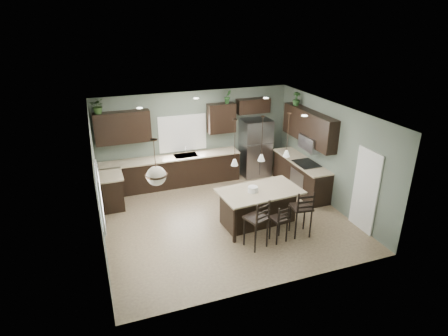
% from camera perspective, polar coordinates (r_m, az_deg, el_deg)
% --- Properties ---
extents(ground, '(6.00, 6.00, 0.00)m').
position_cam_1_polar(ground, '(9.79, 0.24, -7.70)').
color(ground, '#9E8466').
rests_on(ground, ground).
extents(pantry_door, '(0.04, 0.82, 2.04)m').
position_cam_1_polar(pantry_door, '(9.52, 20.74, -3.28)').
color(pantry_door, white).
rests_on(pantry_door, ground).
extents(window_back, '(1.35, 0.02, 1.00)m').
position_cam_1_polar(window_back, '(11.47, -6.34, 5.30)').
color(window_back, white).
rests_on(window_back, room_shell).
extents(window_left, '(0.02, 1.10, 1.00)m').
position_cam_1_polar(window_left, '(7.90, -18.47, -4.08)').
color(window_left, white).
rests_on(window_left, room_shell).
extents(left_return_cabs, '(0.60, 0.90, 0.90)m').
position_cam_1_polar(left_return_cabs, '(10.63, -16.84, -3.41)').
color(left_return_cabs, black).
rests_on(left_return_cabs, ground).
extents(left_return_countertop, '(0.66, 0.96, 0.04)m').
position_cam_1_polar(left_return_countertop, '(10.44, -17.02, -1.08)').
color(left_return_countertop, beige).
rests_on(left_return_countertop, left_return_cabs).
extents(back_lower_cabs, '(4.20, 0.60, 0.90)m').
position_cam_1_polar(back_lower_cabs, '(11.50, -7.94, -0.59)').
color(back_lower_cabs, black).
rests_on(back_lower_cabs, ground).
extents(back_countertop, '(4.20, 0.66, 0.04)m').
position_cam_1_polar(back_countertop, '(11.30, -8.05, 1.56)').
color(back_countertop, beige).
rests_on(back_countertop, back_lower_cabs).
extents(sink_inset, '(0.70, 0.45, 0.01)m').
position_cam_1_polar(sink_inset, '(11.39, -5.84, 1.91)').
color(sink_inset, gray).
rests_on(sink_inset, back_countertop).
extents(faucet, '(0.02, 0.02, 0.28)m').
position_cam_1_polar(faucet, '(11.31, -5.83, 2.55)').
color(faucet, silver).
rests_on(faucet, back_countertop).
extents(back_upper_left, '(1.55, 0.34, 0.90)m').
position_cam_1_polar(back_upper_left, '(10.95, -15.19, 5.99)').
color(back_upper_left, black).
rests_on(back_upper_left, room_shell).
extents(back_upper_right, '(0.85, 0.34, 0.90)m').
position_cam_1_polar(back_upper_right, '(11.54, -0.40, 7.61)').
color(back_upper_right, black).
rests_on(back_upper_right, room_shell).
extents(fridge_header, '(1.05, 0.34, 0.45)m').
position_cam_1_polar(fridge_header, '(11.84, 4.46, 9.44)').
color(fridge_header, black).
rests_on(fridge_header, room_shell).
extents(right_lower_cabs, '(0.60, 2.35, 0.90)m').
position_cam_1_polar(right_lower_cabs, '(11.36, 11.60, -1.14)').
color(right_lower_cabs, black).
rests_on(right_lower_cabs, ground).
extents(right_countertop, '(0.66, 2.35, 0.04)m').
position_cam_1_polar(right_countertop, '(11.17, 11.70, 1.05)').
color(right_countertop, beige).
rests_on(right_countertop, right_lower_cabs).
extents(cooktop, '(0.58, 0.75, 0.02)m').
position_cam_1_polar(cooktop, '(10.95, 12.44, 0.67)').
color(cooktop, black).
rests_on(cooktop, right_countertop).
extents(wall_oven_front, '(0.01, 0.72, 0.60)m').
position_cam_1_polar(wall_oven_front, '(11.00, 10.97, -1.91)').
color(wall_oven_front, gray).
rests_on(wall_oven_front, right_lower_cabs).
extents(right_upper_cabs, '(0.34, 2.35, 0.90)m').
position_cam_1_polar(right_upper_cabs, '(10.92, 12.81, 6.17)').
color(right_upper_cabs, black).
rests_on(right_upper_cabs, room_shell).
extents(microwave, '(0.40, 0.75, 0.40)m').
position_cam_1_polar(microwave, '(10.80, 13.16, 3.71)').
color(microwave, gray).
rests_on(microwave, right_upper_cabs).
extents(refrigerator, '(0.90, 0.74, 1.85)m').
position_cam_1_polar(refrigerator, '(12.07, 4.80, 3.12)').
color(refrigerator, gray).
rests_on(refrigerator, ground).
extents(kitchen_island, '(2.08, 1.29, 0.92)m').
position_cam_1_polar(kitchen_island, '(9.40, 5.40, -5.95)').
color(kitchen_island, black).
rests_on(kitchen_island, ground).
extents(serving_dish, '(0.24, 0.24, 0.14)m').
position_cam_1_polar(serving_dish, '(9.07, 4.42, -3.25)').
color(serving_dish, white).
rests_on(serving_dish, kitchen_island).
extents(bar_stool_left, '(0.57, 0.57, 1.20)m').
position_cam_1_polar(bar_stool_left, '(8.45, 4.91, -8.36)').
color(bar_stool_left, black).
rests_on(bar_stool_left, ground).
extents(bar_stool_center, '(0.41, 0.41, 0.96)m').
position_cam_1_polar(bar_stool_center, '(8.77, 8.33, -8.22)').
color(bar_stool_center, black).
rests_on(bar_stool_center, ground).
extents(bar_stool_right, '(0.50, 0.50, 1.21)m').
position_cam_1_polar(bar_stool_right, '(9.03, 11.65, -6.60)').
color(bar_stool_right, black).
rests_on(bar_stool_right, ground).
extents(pendant_left, '(0.17, 0.17, 1.10)m').
position_cam_1_polar(pendant_left, '(8.37, 1.66, 3.86)').
color(pendant_left, white).
rests_on(pendant_left, room_shell).
extents(pendant_center, '(0.17, 0.17, 1.10)m').
position_cam_1_polar(pendant_center, '(8.69, 5.83, 4.46)').
color(pendant_center, silver).
rests_on(pendant_center, room_shell).
extents(pendant_right, '(0.17, 0.17, 1.10)m').
position_cam_1_polar(pendant_right, '(9.05, 9.69, 4.99)').
color(pendant_right, white).
rests_on(pendant_right, room_shell).
extents(chandelier, '(0.42, 0.42, 0.94)m').
position_cam_1_polar(chandelier, '(7.17, -10.43, 0.84)').
color(chandelier, beige).
rests_on(chandelier, room_shell).
extents(plant_back_left, '(0.46, 0.42, 0.44)m').
position_cam_1_polar(plant_back_left, '(10.74, -18.66, 8.96)').
color(plant_back_left, '#2D4D21').
rests_on(plant_back_left, back_upper_left).
extents(plant_back_right, '(0.24, 0.20, 0.40)m').
position_cam_1_polar(plant_back_right, '(11.42, 0.57, 10.82)').
color(plant_back_right, '#295826').
rests_on(plant_back_right, back_upper_right).
extents(plant_right_wall, '(0.29, 0.29, 0.40)m').
position_cam_1_polar(plant_right_wall, '(11.36, 10.98, 10.33)').
color(plant_right_wall, '#264C21').
rests_on(plant_right_wall, right_upper_cabs).
extents(room_shell, '(6.00, 6.00, 6.00)m').
position_cam_1_polar(room_shell, '(9.05, 0.26, 1.62)').
color(room_shell, '#5D6A5C').
rests_on(room_shell, ground).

